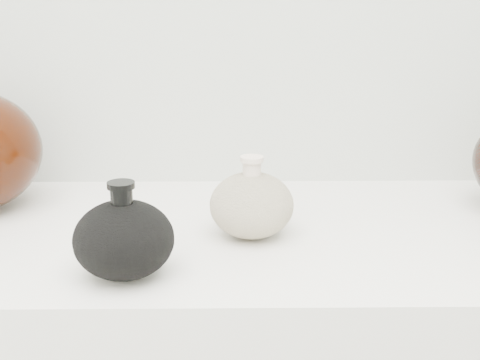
{
  "coord_description": "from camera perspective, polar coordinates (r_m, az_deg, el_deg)",
  "views": [
    {
      "loc": [
        0.03,
        0.01,
        1.27
      ],
      "look_at": [
        0.04,
        0.92,
        0.99
      ],
      "focal_mm": 50.0,
      "sensor_mm": 36.0,
      "label": 1
    }
  ],
  "objects": [
    {
      "name": "black_gourd_vase",
      "position": [
        0.85,
        -9.89,
        -4.96
      ],
      "size": [
        0.17,
        0.17,
        0.13
      ],
      "color": "black",
      "rests_on": "display_counter"
    },
    {
      "name": "cream_gourd_vase",
      "position": [
        0.97,
        1.0,
        -2.09
      ],
      "size": [
        0.13,
        0.13,
        0.12
      ],
      "color": "beige",
      "rests_on": "display_counter"
    }
  ]
}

